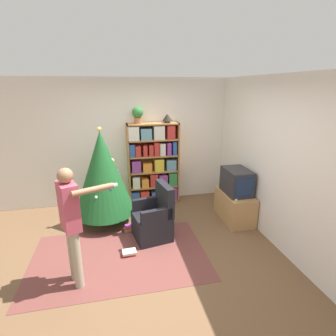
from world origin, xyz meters
name	(u,v)px	position (x,y,z in m)	size (l,w,h in m)	color
ground_plane	(152,253)	(0.00, 0.00, 0.00)	(14.00, 14.00, 0.00)	brown
wall_back	(136,142)	(0.00, 2.09, 1.30)	(8.00, 0.10, 2.60)	silver
wall_right	(280,164)	(1.98, 0.00, 1.30)	(0.10, 8.00, 2.60)	silver
area_rug	(120,257)	(-0.49, 0.02, 0.00)	(2.55, 1.60, 0.01)	brown
bookshelf	(153,164)	(0.32, 1.85, 0.86)	(1.06, 0.31, 1.71)	#A8703D
tv_stand	(235,206)	(1.68, 0.74, 0.27)	(0.47, 0.86, 0.54)	tan
television	(237,181)	(1.68, 0.73, 0.77)	(0.41, 0.60, 0.46)	#28282D
game_remote	(235,199)	(1.54, 0.48, 0.55)	(0.04, 0.12, 0.02)	white
christmas_tree	(103,173)	(-0.69, 1.14, 0.96)	(1.08, 1.08, 1.77)	#4C3323
armchair	(154,220)	(0.11, 0.45, 0.32)	(0.66, 0.65, 0.92)	black
standing_person	(71,219)	(-1.02, -0.39, 0.91)	(0.72, 0.44, 1.55)	#9E937F
potted_plant	(138,114)	(0.03, 1.86, 1.90)	(0.22, 0.22, 0.33)	#935B38
table_lamp	(167,118)	(0.62, 1.86, 1.82)	(0.20, 0.20, 0.18)	#473828
book_pile_near_tree	(130,228)	(-0.29, 0.73, 0.06)	(0.21, 0.16, 0.11)	#5B899E
book_pile_by_chair	(129,253)	(-0.35, 0.04, 0.04)	(0.22, 0.16, 0.07)	#B22D28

